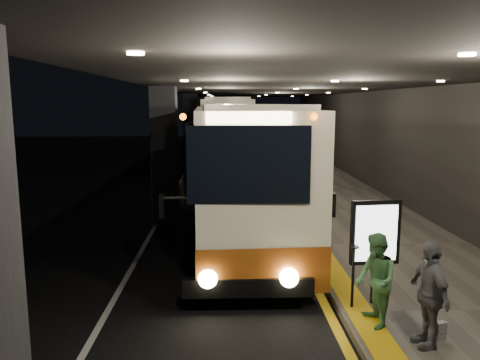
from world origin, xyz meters
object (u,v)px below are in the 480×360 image
object	(u,v)px
coach_second	(232,134)
info_sign	(375,234)
passenger_waiting_grey	(429,294)
stanchion_post	(353,277)
coach_main	(239,173)
passenger_waiting_green	(376,280)
passenger_boarding	(314,210)
bag_polka	(438,331)

from	to	relation	value
coach_second	info_sign	world-z (taller)	coach_second
passenger_waiting_grey	stanchion_post	world-z (taller)	passenger_waiting_grey
coach_main	passenger_waiting_grey	size ratio (longest dim) A/B	7.20
coach_second	info_sign	size ratio (longest dim) A/B	6.61
passenger_waiting_green	passenger_waiting_grey	bearing A→B (deg)	38.72
passenger_boarding	stanchion_post	bearing A→B (deg)	-176.65
coach_second	info_sign	bearing A→B (deg)	-81.01
info_sign	coach_main	bearing A→B (deg)	106.82
coach_second	passenger_waiting_grey	distance (m)	23.00
bag_polka	info_sign	xyz separation A→B (m)	(-0.60, 1.43, 1.18)
bag_polka	passenger_waiting_green	bearing A→B (deg)	147.28
bag_polka	stanchion_post	xyz separation A→B (m)	(-1.04, 1.25, 0.43)
coach_second	passenger_waiting_grey	bearing A→B (deg)	-80.55
passenger_waiting_green	passenger_waiting_grey	xyz separation A→B (m)	(0.60, -0.68, 0.04)
coach_main	coach_second	bearing A→B (deg)	86.94
coach_main	bag_polka	world-z (taller)	coach_main
passenger_waiting_green	info_sign	xyz separation A→B (m)	(0.25, 0.88, 0.54)
info_sign	stanchion_post	bearing A→B (deg)	-163.25
coach_second	stanchion_post	xyz separation A→B (m)	(1.83, -21.45, -1.22)
passenger_waiting_green	passenger_waiting_grey	world-z (taller)	passenger_waiting_grey
passenger_waiting_grey	stanchion_post	size ratio (longest dim) A/B	1.45
passenger_waiting_green	passenger_waiting_grey	distance (m)	0.91
coach_main	info_sign	distance (m)	6.21
passenger_boarding	stanchion_post	distance (m)	4.06
passenger_boarding	passenger_waiting_green	size ratio (longest dim) A/B	1.14
info_sign	stanchion_post	size ratio (longest dim) A/B	1.71
passenger_waiting_grey	bag_polka	world-z (taller)	passenger_waiting_grey
coach_main	passenger_boarding	bearing A→B (deg)	-46.55
coach_second	stanchion_post	bearing A→B (deg)	-82.21
coach_second	coach_main	bearing A→B (deg)	-87.38
coach_second	passenger_waiting_green	xyz separation A→B (m)	(2.01, -22.15, -1.01)
bag_polka	stanchion_post	size ratio (longest dim) A/B	0.26
passenger_boarding	info_sign	bearing A→B (deg)	-170.25
coach_main	passenger_boarding	world-z (taller)	coach_main
passenger_waiting_grey	passenger_boarding	bearing A→B (deg)	-178.66
coach_main	coach_second	world-z (taller)	coach_second
coach_main	passenger_waiting_green	world-z (taller)	coach_main
coach_main	coach_second	xyz separation A→B (m)	(0.08, 15.53, 0.16)
passenger_waiting_grey	stanchion_post	xyz separation A→B (m)	(-0.79, 1.38, -0.26)
passenger_boarding	bag_polka	world-z (taller)	passenger_boarding
coach_main	passenger_waiting_green	xyz separation A→B (m)	(2.09, -6.62, -0.85)
bag_polka	stanchion_post	distance (m)	1.68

